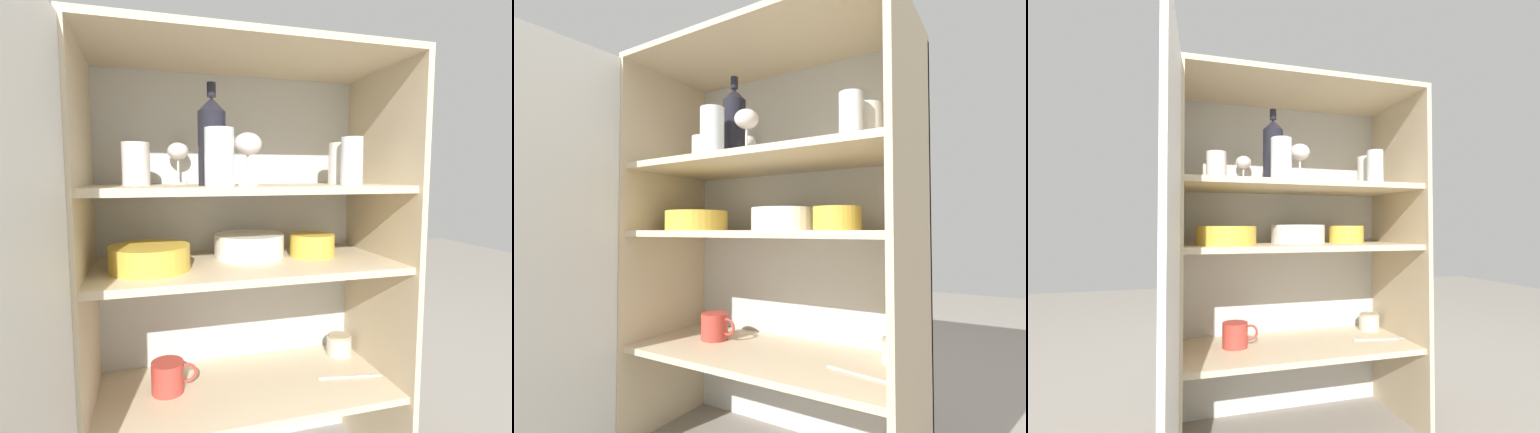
% 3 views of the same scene
% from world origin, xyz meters
% --- Properties ---
extents(cupboard_back_panel, '(0.89, 0.02, 1.26)m').
position_xyz_m(cupboard_back_panel, '(0.00, 0.40, 0.63)').
color(cupboard_back_panel, silver).
rests_on(cupboard_back_panel, ground_plane).
extents(cupboard_side_left, '(0.02, 0.42, 1.26)m').
position_xyz_m(cupboard_side_left, '(-0.43, 0.19, 0.63)').
color(cupboard_side_left, '#CCB793').
rests_on(cupboard_side_left, ground_plane).
extents(cupboard_side_right, '(0.02, 0.42, 1.26)m').
position_xyz_m(cupboard_side_right, '(0.43, 0.19, 0.63)').
color(cupboard_side_right, '#CCB793').
rests_on(cupboard_side_right, ground_plane).
extents(cupboard_top_panel, '(0.89, 0.42, 0.02)m').
position_xyz_m(cupboard_top_panel, '(0.00, 0.19, 1.27)').
color(cupboard_top_panel, '#CCB793').
rests_on(cupboard_top_panel, cupboard_side_left).
extents(shelf_board_lower, '(0.85, 0.39, 0.02)m').
position_xyz_m(shelf_board_lower, '(0.00, 0.19, 0.31)').
color(shelf_board_lower, beige).
extents(shelf_board_middle, '(0.85, 0.39, 0.02)m').
position_xyz_m(shelf_board_middle, '(0.00, 0.19, 0.69)').
color(shelf_board_middle, beige).
extents(shelf_board_upper, '(0.85, 0.39, 0.02)m').
position_xyz_m(shelf_board_upper, '(0.00, 0.19, 0.91)').
color(shelf_board_upper, beige).
extents(cupboard_door, '(0.06, 0.44, 1.26)m').
position_xyz_m(cupboard_door, '(-0.46, -0.24, 0.63)').
color(cupboard_door, silver).
rests_on(cupboard_door, ground_plane).
extents(tumbler_glass_0, '(0.07, 0.07, 0.14)m').
position_xyz_m(tumbler_glass_0, '(-0.10, 0.05, 0.99)').
color(tumbler_glass_0, white).
rests_on(tumbler_glass_0, shelf_board_upper).
extents(tumbler_glass_1, '(0.08, 0.08, 0.13)m').
position_xyz_m(tumbler_glass_1, '(0.31, 0.22, 0.98)').
color(tumbler_glass_1, white).
rests_on(tumbler_glass_1, shelf_board_upper).
extents(tumbler_glass_2, '(0.06, 0.06, 0.14)m').
position_xyz_m(tumbler_glass_2, '(0.30, 0.13, 0.99)').
color(tumbler_glass_2, white).
rests_on(tumbler_glass_2, shelf_board_upper).
extents(tumbler_glass_3, '(0.07, 0.07, 0.12)m').
position_xyz_m(tumbler_glass_3, '(-0.30, 0.23, 0.98)').
color(tumbler_glass_3, silver).
rests_on(tumbler_glass_3, shelf_board_upper).
extents(wine_glass_0, '(0.07, 0.07, 0.14)m').
position_xyz_m(wine_glass_0, '(-0.02, 0.11, 1.02)').
color(wine_glass_0, silver).
rests_on(wine_glass_0, shelf_board_upper).
extents(wine_glass_1, '(0.06, 0.06, 0.13)m').
position_xyz_m(wine_glass_1, '(-0.18, 0.34, 1.01)').
color(wine_glass_1, silver).
rests_on(wine_glass_1, shelf_board_upper).
extents(wine_bottle, '(0.07, 0.07, 0.27)m').
position_xyz_m(wine_bottle, '(-0.10, 0.16, 1.04)').
color(wine_bottle, black).
rests_on(wine_bottle, shelf_board_upper).
extents(plate_stack_white, '(0.21, 0.21, 0.07)m').
position_xyz_m(plate_stack_white, '(0.02, 0.26, 0.73)').
color(plate_stack_white, white).
rests_on(plate_stack_white, shelf_board_middle).
extents(mixing_bowl_large, '(0.21, 0.21, 0.07)m').
position_xyz_m(mixing_bowl_large, '(-0.27, 0.17, 0.73)').
color(mixing_bowl_large, gold).
rests_on(mixing_bowl_large, shelf_board_middle).
extents(serving_bowl_small, '(0.14, 0.14, 0.07)m').
position_xyz_m(serving_bowl_small, '(0.22, 0.23, 0.73)').
color(serving_bowl_small, gold).
rests_on(serving_bowl_small, shelf_board_middle).
extents(coffee_mug_primary, '(0.13, 0.09, 0.09)m').
position_xyz_m(coffee_mug_primary, '(-0.23, 0.22, 0.37)').
color(coffee_mug_primary, '#BC3D33').
rests_on(coffee_mug_primary, shelf_board_lower).
extents(storage_jar, '(0.09, 0.09, 0.07)m').
position_xyz_m(storage_jar, '(0.36, 0.31, 0.36)').
color(storage_jar, beige).
rests_on(storage_jar, shelf_board_lower).
extents(serving_spoon, '(0.20, 0.05, 0.01)m').
position_xyz_m(serving_spoon, '(0.33, 0.14, 0.33)').
color(serving_spoon, silver).
rests_on(serving_spoon, shelf_board_lower).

